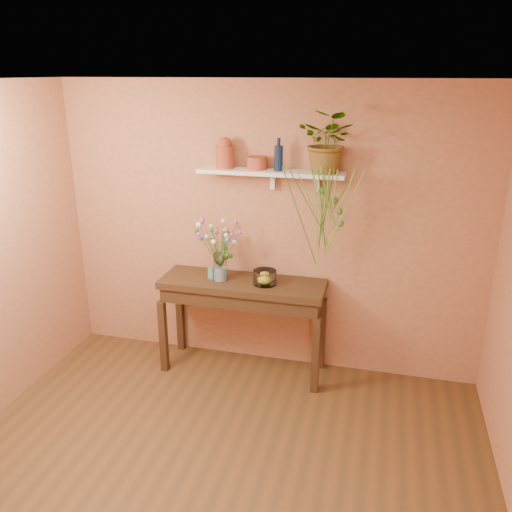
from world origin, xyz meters
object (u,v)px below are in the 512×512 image
Objects in this scene: glass_bowl at (265,278)px; blue_bottle at (279,158)px; bouquet at (218,238)px; sideboard at (243,294)px; spider_plant at (329,142)px; glass_vase at (220,269)px; terracotta_jug at (225,153)px.

blue_bottle is at bearing 61.68° from glass_bowl.
bouquet is 0.56m from glass_bowl.
glass_bowl is at bearing 2.25° from bouquet.
sideboard is at bearing 175.24° from glass_bowl.
sideboard is 7.13× the size of glass_bowl.
glass_bowl is (0.43, 0.02, -0.35)m from bouquet.
glass_bowl is (-0.08, -0.15, -1.07)m from blue_bottle.
bouquet is at bearing -162.13° from blue_bottle.
spider_plant reaches higher than glass_bowl.
blue_bottle reaches higher than glass_vase.
spider_plant reaches higher than glass_vase.
terracotta_jug is 0.52× the size of spider_plant.
bouquet is (-0.21, -0.03, 0.55)m from sideboard.
spider_plant is 1.32m from glass_bowl.
glass_vase is (-0.50, -0.15, -1.02)m from blue_bottle.
terracotta_jug is 1.06× the size of glass_vase.
glass_vase is at bearing -179.04° from glass_bowl.
spider_plant reaches higher than bouquet.
sideboard is 0.32m from glass_vase.
sideboard is at bearing -156.37° from blue_bottle.
glass_vase is at bearing -93.99° from terracotta_jug.
sideboard is 2.92× the size of spider_plant.
bouquet is (-0.93, -0.17, -0.86)m from spider_plant.
terracotta_jug is 0.92m from spider_plant.
glass_vase is at bearing 42.87° from bouquet.
blue_bottle is 0.62× the size of bouquet.
blue_bottle is at bearing -1.05° from terracotta_jug.
blue_bottle is at bearing 23.63° from sideboard.
terracotta_jug is 1.17m from glass_bowl.
spider_plant is at bearing 10.23° from bouquet.
sideboard is at bearing 7.01° from glass_vase.
sideboard is 1.59m from spider_plant.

